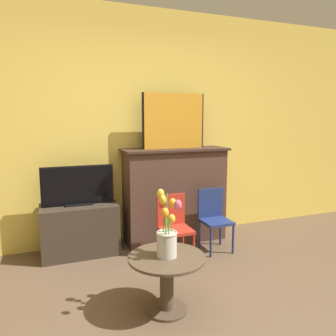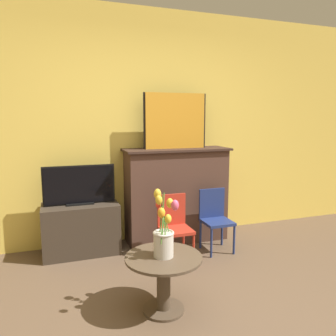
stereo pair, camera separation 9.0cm
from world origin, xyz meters
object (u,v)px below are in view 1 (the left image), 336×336
at_px(tv_monitor, 78,186).
at_px(chair_red, 174,224).
at_px(painting, 174,121).
at_px(vase_tulips, 167,235).
at_px(chair_blue, 214,216).

distance_m(tv_monitor, chair_red, 1.09).
height_order(tv_monitor, chair_red, tv_monitor).
bearing_deg(tv_monitor, chair_red, -29.03).
relative_size(painting, vase_tulips, 1.49).
height_order(tv_monitor, chair_blue, tv_monitor).
xyz_separation_m(tv_monitor, vase_tulips, (0.51, -1.33, -0.14)).
bearing_deg(painting, tv_monitor, -178.21).
bearing_deg(tv_monitor, chair_blue, -15.57).
height_order(painting, vase_tulips, painting).
height_order(painting, tv_monitor, painting).
bearing_deg(chair_blue, vase_tulips, -133.99).
relative_size(chair_red, chair_blue, 1.00).
bearing_deg(chair_red, painting, 68.84).
distance_m(chair_red, chair_blue, 0.53).
bearing_deg(chair_blue, chair_red, -168.81).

